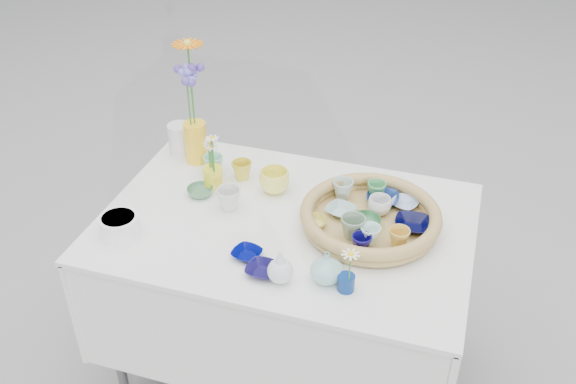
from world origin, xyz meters
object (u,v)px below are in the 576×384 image
(wicker_tray, at_px, (370,218))
(display_table, at_px, (287,370))
(tall_vase_yellow, at_px, (196,142))
(bud_vase_seafoam, at_px, (327,267))

(wicker_tray, bearing_deg, display_table, -169.88)
(wicker_tray, relative_size, tall_vase_yellow, 2.88)
(display_table, relative_size, bud_vase_seafoam, 12.07)
(bud_vase_seafoam, relative_size, tall_vase_yellow, 0.63)
(display_table, height_order, wicker_tray, wicker_tray)
(bud_vase_seafoam, bearing_deg, wicker_tray, 76.43)
(display_table, distance_m, tall_vase_yellow, 1.00)
(display_table, distance_m, bud_vase_seafoam, 0.88)
(display_table, bearing_deg, bud_vase_seafoam, -50.60)
(wicker_tray, xyz_separation_m, tall_vase_yellow, (-0.73, 0.22, 0.04))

